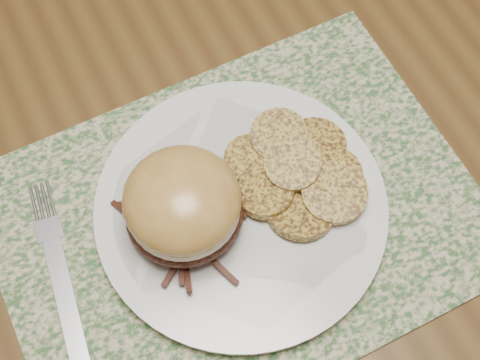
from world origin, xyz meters
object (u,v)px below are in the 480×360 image
dinner_plate (241,208)px  dining_table (400,68)px  pork_sandwich (183,206)px  fork (61,280)px

dinner_plate → dining_table: bearing=22.6°
pork_sandwich → dining_table: bearing=26.8°
pork_sandwich → fork: size_ratio=0.58×
dinner_plate → pork_sandwich: size_ratio=2.15×
fork → dining_table: bearing=20.3°
dining_table → dinner_plate: size_ratio=5.77×
dinner_plate → fork: dinner_plate is taller
dining_table → pork_sandwich: pork_sandwich is taller
dinner_plate → fork: size_ratio=1.25×
dining_table → fork: (-0.45, -0.10, 0.09)m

